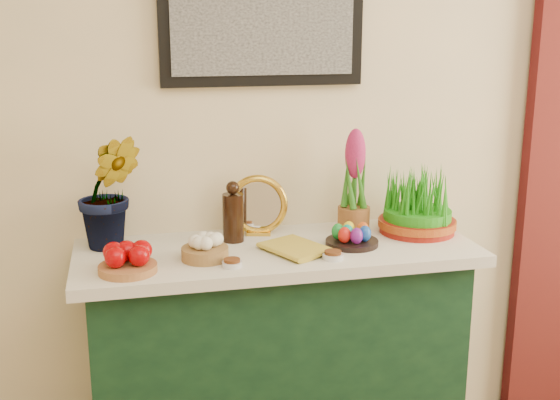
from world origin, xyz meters
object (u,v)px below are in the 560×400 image
(mirror, at_px, (258,206))
(wheatgrass_sabzeh, at_px, (418,205))
(hyacinth_green, at_px, (109,173))
(book, at_px, (276,253))
(sideboard, at_px, (277,366))

(mirror, distance_m, wheatgrass_sabzeh, 0.60)
(hyacinth_green, relative_size, mirror, 2.32)
(hyacinth_green, distance_m, book, 0.63)
(sideboard, bearing_deg, book, -103.67)
(mirror, bearing_deg, hyacinth_green, -175.39)
(sideboard, xyz_separation_m, mirror, (-0.04, 0.16, 0.57))
(book, bearing_deg, mirror, 65.40)
(mirror, bearing_deg, wheatgrass_sabzeh, -11.12)
(book, height_order, wheatgrass_sabzeh, wheatgrass_sabzeh)
(mirror, xyz_separation_m, book, (0.01, -0.27, -0.09))
(sideboard, height_order, wheatgrass_sabzeh, wheatgrass_sabzeh)
(hyacinth_green, xyz_separation_m, wheatgrass_sabzeh, (1.11, -0.07, -0.16))
(book, bearing_deg, hyacinth_green, 130.31)
(wheatgrass_sabzeh, bearing_deg, hyacinth_green, 176.27)
(sideboard, bearing_deg, hyacinth_green, 168.19)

